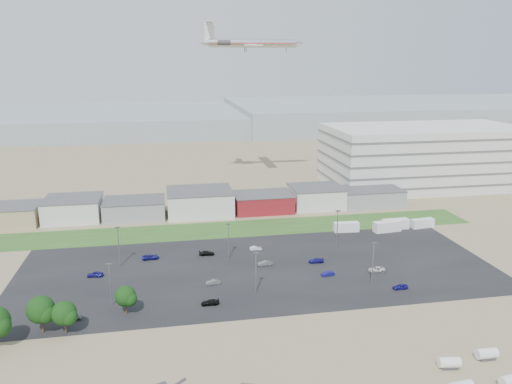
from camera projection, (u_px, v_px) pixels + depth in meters
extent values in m
plane|color=#7F7151|center=(253.00, 307.00, 106.78)|extent=(700.00, 700.00, 0.00)
cube|color=black|center=(258.00, 269.00, 126.68)|extent=(120.00, 50.00, 0.01)
cube|color=#2B5720|center=(224.00, 229.00, 156.25)|extent=(160.00, 16.00, 0.02)
cube|color=silver|center=(424.00, 156.00, 209.71)|extent=(80.00, 40.00, 25.00)
imported|color=silver|center=(376.00, 269.00, 124.91)|extent=(4.31, 2.15, 1.17)
imported|color=navy|center=(328.00, 274.00, 122.43)|extent=(3.48, 1.53, 1.11)
imported|color=navy|center=(400.00, 287.00, 115.26)|extent=(3.59, 1.55, 1.21)
imported|color=black|center=(210.00, 302.00, 107.82)|extent=(3.91, 1.63, 1.13)
imported|color=#595B5E|center=(213.00, 282.00, 117.69)|extent=(3.58, 1.47, 1.15)
imported|color=navy|center=(95.00, 274.00, 121.87)|extent=(4.00, 2.04, 1.30)
imported|color=black|center=(207.00, 253.00, 135.46)|extent=(4.22, 1.85, 1.21)
imported|color=#595B5E|center=(265.00, 263.00, 128.62)|extent=(3.86, 1.58, 1.24)
imported|color=navy|center=(150.00, 257.00, 132.64)|extent=(4.61, 2.48, 1.23)
imported|color=#595B5E|center=(73.00, 317.00, 101.53)|extent=(3.98, 1.79, 1.13)
imported|color=silver|center=(256.00, 248.00, 139.09)|extent=(3.40, 1.23, 1.11)
imported|color=navy|center=(316.00, 261.00, 130.41)|extent=(4.08, 1.95, 1.15)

